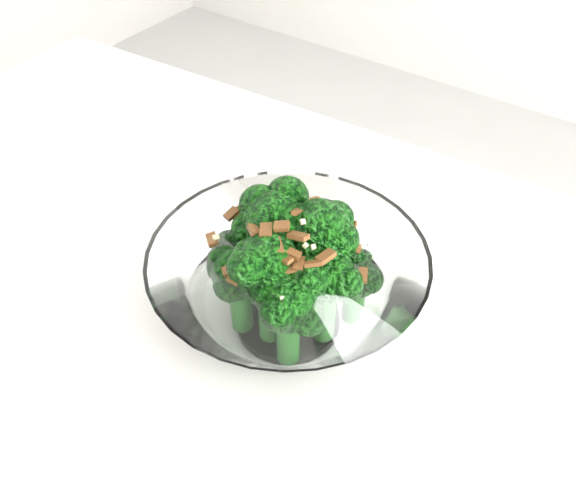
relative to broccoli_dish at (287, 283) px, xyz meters
The scene contains 1 object.
broccoli_dish is the anchor object (origin of this frame).
Camera 1 is at (0.24, -0.32, 1.15)m, focal length 40.00 mm.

